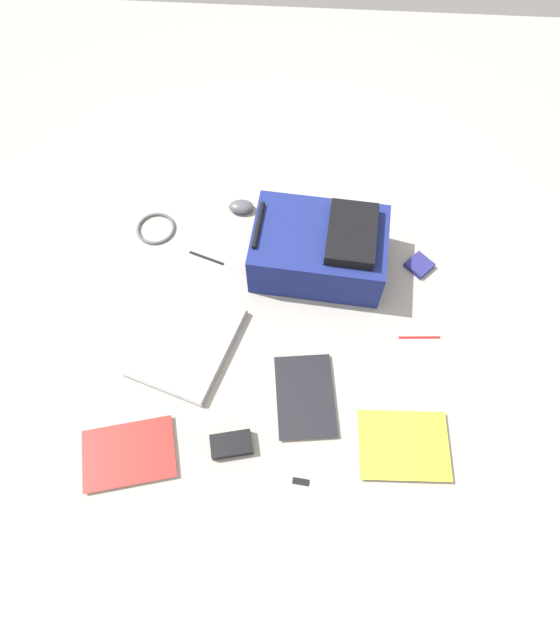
{
  "coord_description": "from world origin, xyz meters",
  "views": [
    {
      "loc": [
        -0.73,
        -0.05,
        1.53
      ],
      "look_at": [
        0.03,
        -0.0,
        0.02
      ],
      "focal_mm": 29.2,
      "sensor_mm": 36.0,
      "label": 1
    }
  ],
  "objects_px": {
    "cable_coil": "(156,228)",
    "computer_mouse": "(241,207)",
    "backpack": "(320,248)",
    "usb_stick": "(301,482)",
    "laptop": "(187,342)",
    "book_blue": "(403,445)",
    "book_comic": "(129,454)",
    "pen_blue": "(419,336)",
    "power_brick": "(231,444)",
    "pen_black": "(206,257)",
    "book_red": "(305,396)",
    "earbud_pouch": "(419,265)"
  },
  "relations": [
    {
      "from": "cable_coil",
      "to": "computer_mouse",
      "type": "bearing_deg",
      "value": -70.38
    },
    {
      "from": "backpack",
      "to": "usb_stick",
      "type": "height_order",
      "value": "backpack"
    },
    {
      "from": "backpack",
      "to": "laptop",
      "type": "bearing_deg",
      "value": 128.93
    },
    {
      "from": "laptop",
      "to": "book_blue",
      "type": "bearing_deg",
      "value": -112.92
    },
    {
      "from": "backpack",
      "to": "usb_stick",
      "type": "distance_m",
      "value": 0.75
    },
    {
      "from": "book_comic",
      "to": "usb_stick",
      "type": "distance_m",
      "value": 0.5
    },
    {
      "from": "cable_coil",
      "to": "pen_blue",
      "type": "xyz_separation_m",
      "value": [
        -0.37,
        -0.93,
        -0.0
      ]
    },
    {
      "from": "computer_mouse",
      "to": "power_brick",
      "type": "height_order",
      "value": "computer_mouse"
    },
    {
      "from": "pen_black",
      "to": "book_red",
      "type": "bearing_deg",
      "value": -143.01
    },
    {
      "from": "earbud_pouch",
      "to": "pen_blue",
      "type": "bearing_deg",
      "value": 177.13
    },
    {
      "from": "cable_coil",
      "to": "earbud_pouch",
      "type": "bearing_deg",
      "value": -96.1
    },
    {
      "from": "book_comic",
      "to": "book_blue",
      "type": "bearing_deg",
      "value": -84.63
    },
    {
      "from": "backpack",
      "to": "pen_blue",
      "type": "bearing_deg",
      "value": -127.95
    },
    {
      "from": "computer_mouse",
      "to": "earbud_pouch",
      "type": "bearing_deg",
      "value": -110.0
    },
    {
      "from": "book_red",
      "to": "usb_stick",
      "type": "distance_m",
      "value": 0.25
    },
    {
      "from": "pen_black",
      "to": "pen_blue",
      "type": "distance_m",
      "value": 0.77
    },
    {
      "from": "book_comic",
      "to": "pen_black",
      "type": "height_order",
      "value": "book_comic"
    },
    {
      "from": "power_brick",
      "to": "computer_mouse",
      "type": "bearing_deg",
      "value": 3.64
    },
    {
      "from": "computer_mouse",
      "to": "pen_blue",
      "type": "relative_size",
      "value": 0.68
    },
    {
      "from": "book_red",
      "to": "cable_coil",
      "type": "height_order",
      "value": "book_red"
    },
    {
      "from": "book_red",
      "to": "book_blue",
      "type": "relative_size",
      "value": 1.06
    },
    {
      "from": "book_red",
      "to": "earbud_pouch",
      "type": "relative_size",
      "value": 3.72
    },
    {
      "from": "book_comic",
      "to": "book_blue",
      "type": "relative_size",
      "value": 1.12
    },
    {
      "from": "usb_stick",
      "to": "power_brick",
      "type": "bearing_deg",
      "value": 66.61
    },
    {
      "from": "book_blue",
      "to": "pen_blue",
      "type": "relative_size",
      "value": 2.0
    },
    {
      "from": "backpack",
      "to": "book_red",
      "type": "xyz_separation_m",
      "value": [
        -0.49,
        0.03,
        -0.09
      ]
    },
    {
      "from": "computer_mouse",
      "to": "power_brick",
      "type": "distance_m",
      "value": 0.87
    },
    {
      "from": "laptop",
      "to": "book_red",
      "type": "distance_m",
      "value": 0.42
    },
    {
      "from": "computer_mouse",
      "to": "usb_stick",
      "type": "xyz_separation_m",
      "value": [
        -0.96,
        -0.26,
        -0.02
      ]
    },
    {
      "from": "laptop",
      "to": "book_red",
      "type": "xyz_separation_m",
      "value": [
        -0.15,
        -0.39,
        -0.01
      ]
    },
    {
      "from": "computer_mouse",
      "to": "pen_blue",
      "type": "distance_m",
      "value": 0.79
    },
    {
      "from": "book_red",
      "to": "usb_stick",
      "type": "bearing_deg",
      "value": 179.65
    },
    {
      "from": "laptop",
      "to": "pen_blue",
      "type": "height_order",
      "value": "laptop"
    },
    {
      "from": "book_blue",
      "to": "pen_blue",
      "type": "height_order",
      "value": "book_blue"
    },
    {
      "from": "pen_black",
      "to": "pen_blue",
      "type": "relative_size",
      "value": 0.98
    },
    {
      "from": "cable_coil",
      "to": "laptop",
      "type": "bearing_deg",
      "value": -158.06
    },
    {
      "from": "book_comic",
      "to": "computer_mouse",
      "type": "relative_size",
      "value": 3.32
    },
    {
      "from": "power_brick",
      "to": "pen_blue",
      "type": "distance_m",
      "value": 0.69
    },
    {
      "from": "book_blue",
      "to": "power_brick",
      "type": "relative_size",
      "value": 2.24
    },
    {
      "from": "backpack",
      "to": "book_comic",
      "type": "distance_m",
      "value": 0.88
    },
    {
      "from": "laptop",
      "to": "pen_blue",
      "type": "relative_size",
      "value": 3.11
    },
    {
      "from": "book_blue",
      "to": "power_brick",
      "type": "xyz_separation_m",
      "value": [
        -0.03,
        0.5,
        0.01
      ]
    },
    {
      "from": "book_comic",
      "to": "pen_black",
      "type": "distance_m",
      "value": 0.71
    },
    {
      "from": "cable_coil",
      "to": "power_brick",
      "type": "bearing_deg",
      "value": -154.97
    },
    {
      "from": "power_brick",
      "to": "usb_stick",
      "type": "distance_m",
      "value": 0.23
    },
    {
      "from": "laptop",
      "to": "earbud_pouch",
      "type": "bearing_deg",
      "value": -65.72
    },
    {
      "from": "backpack",
      "to": "usb_stick",
      "type": "relative_size",
      "value": 9.7
    },
    {
      "from": "book_red",
      "to": "book_blue",
      "type": "xyz_separation_m",
      "value": [
        -0.13,
        -0.29,
        0.0
      ]
    },
    {
      "from": "backpack",
      "to": "computer_mouse",
      "type": "height_order",
      "value": "backpack"
    },
    {
      "from": "power_brick",
      "to": "laptop",
      "type": "bearing_deg",
      "value": 29.1
    }
  ]
}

